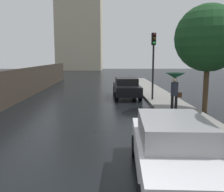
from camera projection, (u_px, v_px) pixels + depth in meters
car_white_near_kerb at (173, 149)px, 5.99m from camera, size 1.98×4.57×1.48m
car_black_mid_road at (126, 87)px, 18.42m from camera, size 1.82×4.52×1.40m
pedestrian_with_umbrella_near at (175, 82)px, 12.47m from camera, size 0.93×0.93×1.97m
traffic_light at (153, 54)px, 16.39m from camera, size 0.26×0.39×4.22m
street_tree_mid at (208, 38)px, 13.18m from camera, size 3.42×3.42×5.52m
distant_tower at (80, 18)px, 57.47m from camera, size 9.73×11.20×27.80m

